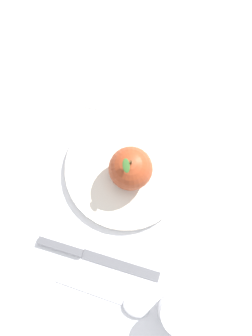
% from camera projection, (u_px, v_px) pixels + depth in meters
% --- Properties ---
extents(ground_plane, '(2.40, 2.40, 0.00)m').
position_uv_depth(ground_plane, '(122.00, 187.00, 0.81)').
color(ground_plane, silver).
extents(dinner_plate, '(0.23, 0.23, 0.01)m').
position_uv_depth(dinner_plate, '(126.00, 169.00, 0.81)').
color(dinner_plate, silver).
rests_on(dinner_plate, ground_plane).
extents(apple, '(0.08, 0.08, 0.09)m').
position_uv_depth(apple, '(131.00, 169.00, 0.77)').
color(apple, '#9E3D1E').
rests_on(apple, dinner_plate).
extents(cup, '(0.07, 0.07, 0.08)m').
position_uv_depth(cup, '(180.00, 313.00, 0.72)').
color(cup, white).
rests_on(cup, ground_plane).
extents(knife, '(0.14, 0.20, 0.01)m').
position_uv_depth(knife, '(87.00, 255.00, 0.78)').
color(knife, '#59595E').
rests_on(knife, ground_plane).
extents(spoon, '(0.11, 0.16, 0.01)m').
position_uv_depth(spoon, '(126.00, 304.00, 0.76)').
color(spoon, silver).
rests_on(spoon, ground_plane).
extents(linen_napkin, '(0.22, 0.23, 0.00)m').
position_uv_depth(linen_napkin, '(138.00, 82.00, 0.86)').
color(linen_napkin, silver).
rests_on(linen_napkin, ground_plane).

